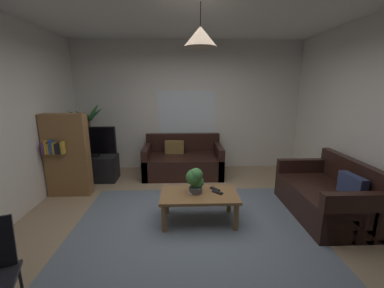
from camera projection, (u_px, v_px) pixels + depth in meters
floor at (193, 224)px, 3.37m from camera, size 4.88×4.85×0.02m
rug at (193, 232)px, 3.17m from camera, size 3.17×2.67×0.01m
wall_back at (188, 107)px, 5.43m from camera, size 5.00×0.06×2.77m
window_pane at (187, 116)px, 5.45m from camera, size 1.25×0.01×1.11m
couch_under_window at (183, 162)px, 5.17m from camera, size 1.60×0.88×0.82m
couch_right_side at (327, 197)px, 3.55m from camera, size 0.88×1.45×0.82m
coffee_table at (199, 198)px, 3.36m from camera, size 1.05×0.59×0.41m
book_on_table_0 at (194, 193)px, 3.35m from camera, size 0.15×0.12×0.02m
remote_on_table_0 at (217, 192)px, 3.35m from camera, size 0.15×0.15×0.02m
remote_on_table_1 at (215, 189)px, 3.46m from camera, size 0.14×0.16×0.02m
potted_plant_on_table at (195, 179)px, 3.34m from camera, size 0.25×0.22×0.35m
tv_stand at (94, 168)px, 4.87m from camera, size 0.90×0.44×0.50m
tv at (91, 141)px, 4.72m from camera, size 0.94×0.16×0.58m
potted_palm_corner at (91, 145)px, 5.20m from camera, size 0.73×0.77×1.54m
bookshelf_corner at (67, 155)px, 4.12m from camera, size 0.70×0.31×1.40m
pendant_lamp at (200, 36)px, 2.88m from camera, size 0.39×0.39×0.49m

